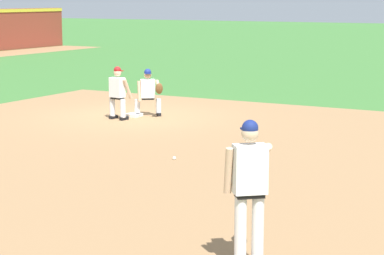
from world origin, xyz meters
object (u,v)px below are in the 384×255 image
baseball (174,158)px  pitcher (250,184)px  first_base_bag (134,115)px  baserunner (118,91)px  first_baseman (149,91)px

baseball → pitcher: 6.40m
baseball → pitcher: pitcher is taller
first_base_bag → baserunner: (-0.63, 0.10, 0.75)m
baseball → baserunner: size_ratio=0.05×
first_base_bag → baseball: first_base_bag is taller
baseball → baserunner: (3.72, 3.96, 0.76)m
pitcher → first_baseman: 12.11m
first_base_bag → first_baseman: first_baseman is taller
first_base_bag → pitcher: size_ratio=0.20×
first_base_bag → baseball: (-4.35, -3.86, -0.01)m
first_base_bag → baseball: bearing=-138.4°
baseball → first_baseman: 5.83m
first_base_bag → first_baseman: (0.25, -0.34, 0.69)m
baserunner → baseball: bearing=-133.2°
baseball → pitcher: size_ratio=0.04×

